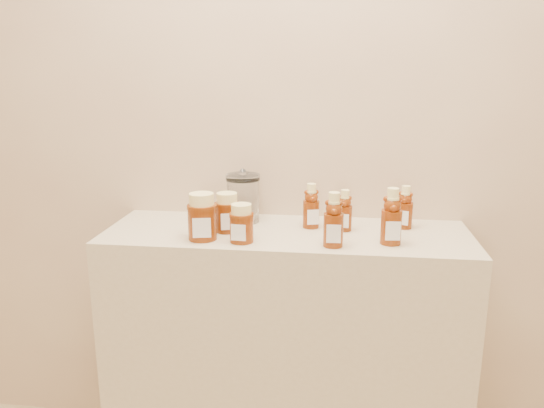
% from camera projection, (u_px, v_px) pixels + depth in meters
% --- Properties ---
extents(wall_back, '(3.50, 0.02, 2.70)m').
position_uv_depth(wall_back, '(293.00, 90.00, 1.82)').
color(wall_back, tan).
rests_on(wall_back, ground).
extents(display_table, '(1.20, 0.40, 0.90)m').
position_uv_depth(display_table, '(286.00, 354.00, 1.86)').
color(display_table, '#BFAF8B').
rests_on(display_table, ground).
extents(bear_bottle_back_left, '(0.07, 0.07, 0.17)m').
position_uv_depth(bear_bottle_back_left, '(311.00, 203.00, 1.77)').
color(bear_bottle_back_left, '#5F2107').
rests_on(bear_bottle_back_left, display_table).
extents(bear_bottle_back_mid, '(0.06, 0.06, 0.16)m').
position_uv_depth(bear_bottle_back_mid, '(345.00, 208.00, 1.74)').
color(bear_bottle_back_mid, '#5F2107').
rests_on(bear_bottle_back_mid, display_table).
extents(bear_bottle_back_right, '(0.07, 0.07, 0.16)m').
position_uv_depth(bear_bottle_back_right, '(405.00, 204.00, 1.76)').
color(bear_bottle_back_right, '#5F2107').
rests_on(bear_bottle_back_right, display_table).
extents(bear_bottle_front_left, '(0.07, 0.07, 0.19)m').
position_uv_depth(bear_bottle_front_left, '(334.00, 216.00, 1.58)').
color(bear_bottle_front_left, '#5F2107').
rests_on(bear_bottle_front_left, display_table).
extents(bear_bottle_front_right, '(0.07, 0.07, 0.20)m').
position_uv_depth(bear_bottle_front_right, '(392.00, 213.00, 1.60)').
color(bear_bottle_front_right, '#5F2107').
rests_on(bear_bottle_front_right, display_table).
extents(honey_jar_left, '(0.11, 0.11, 0.15)m').
position_uv_depth(honey_jar_left, '(202.00, 216.00, 1.65)').
color(honey_jar_left, '#5F2107').
rests_on(honey_jar_left, display_table).
extents(honey_jar_back, '(0.10, 0.10, 0.13)m').
position_uv_depth(honey_jar_back, '(227.00, 212.00, 1.73)').
color(honey_jar_back, '#5F2107').
rests_on(honey_jar_back, display_table).
extents(honey_jar_front, '(0.08, 0.08, 0.12)m').
position_uv_depth(honey_jar_front, '(241.00, 223.00, 1.63)').
color(honey_jar_front, '#5F2107').
rests_on(honey_jar_front, display_table).
extents(glass_canister, '(0.13, 0.13, 0.18)m').
position_uv_depth(glass_canister, '(243.00, 196.00, 1.84)').
color(glass_canister, white).
rests_on(glass_canister, display_table).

